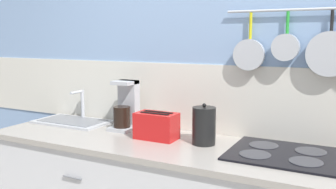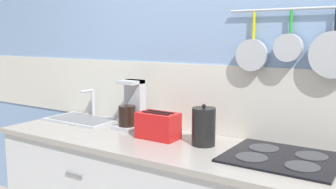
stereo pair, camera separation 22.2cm
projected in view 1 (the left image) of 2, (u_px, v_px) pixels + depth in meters
The scene contains 7 objects.
wall_back at pixel (227, 80), 2.43m from camera, with size 7.20×0.16×2.60m.
countertop at pixel (204, 151), 2.16m from camera, with size 2.88×0.67×0.03m.
sink_basin at pixel (73, 120), 2.81m from camera, with size 0.56×0.32×0.23m.
coffee_maker at pixel (126, 109), 2.60m from camera, with size 0.16×0.20×0.34m.
toaster at pixel (156, 126), 2.35m from camera, with size 0.28×0.15×0.17m.
kettle at pixel (204, 126), 2.22m from camera, with size 0.14×0.14×0.25m.
cooktop at pixel (283, 154), 2.03m from camera, with size 0.57×0.49×0.01m.
Camera 1 is at (0.77, -1.95, 1.55)m, focal length 40.00 mm.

